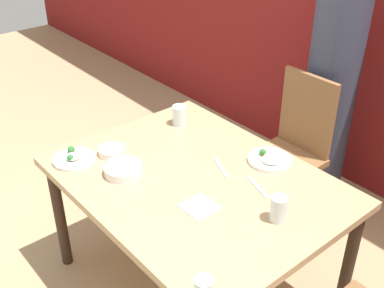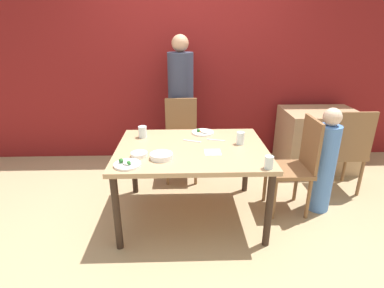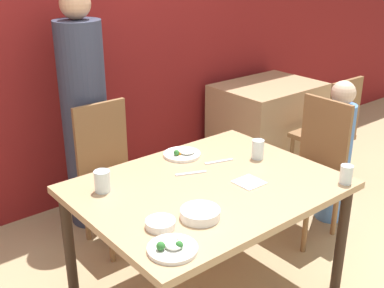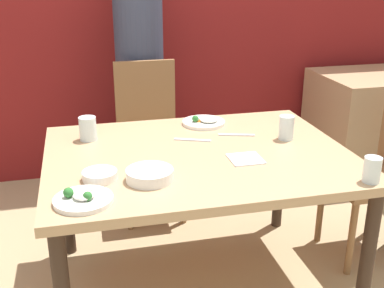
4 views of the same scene
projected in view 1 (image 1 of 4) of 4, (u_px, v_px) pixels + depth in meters
The scene contains 13 objects.
ground_plane at pixel (195, 284), 2.69m from camera, with size 10.00×10.00×0.00m, color tan.
dining_table at pixel (196, 191), 2.35m from camera, with size 1.36×1.04×0.72m.
chair_adult_spot at pixel (292, 147), 2.96m from camera, with size 0.40×0.40×0.96m.
person_adult at pixel (330, 93), 3.00m from camera, with size 0.32×0.32×1.67m.
bowl_curry at pixel (123, 169), 2.34m from camera, with size 0.19×0.19×0.05m.
plate_rice_adult at pixel (74, 158), 2.44m from camera, with size 0.21×0.21×0.06m.
plate_rice_child at pixel (270, 160), 2.43m from camera, with size 0.23×0.23×0.05m.
bowl_rice_small at pixel (112, 151), 2.49m from camera, with size 0.14×0.14×0.04m.
glass_water_tall at pixel (278, 209), 2.02m from camera, with size 0.07×0.07×0.12m.
glass_water_center at pixel (180, 115), 2.75m from camera, with size 0.08×0.08×0.11m.
napkin_folded at pixel (200, 207), 2.12m from camera, with size 0.14×0.14×0.01m.
fork_steel at pixel (258, 187), 2.25m from camera, with size 0.18×0.07×0.01m.
spoon_steel at pixel (221, 167), 2.39m from camera, with size 0.17×0.09×0.01m.
Camera 1 is at (1.44, -1.23, 2.06)m, focal length 45.00 mm.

